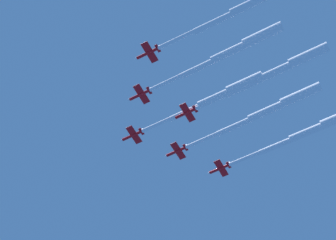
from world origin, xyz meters
The scene contains 6 objects.
jet_lead centered at (-9.82, 17.62, 175.88)m, with size 32.36×53.80×3.69m.
jet_port_inner centered at (-3.70, 36.20, 176.15)m, with size 33.36×55.91×3.73m.
jet_starboard_inner centered at (-29.53, 23.63, 175.33)m, with size 34.57×58.74×3.69m.
jet_port_mid centered at (-21.73, 38.84, 174.80)m, with size 32.96×55.67×3.71m.
jet_starboard_mid centered at (0.93, 56.00, 174.48)m, with size 36.49×59.80×3.67m.
jet_port_outer centered at (-47.35, 24.71, 173.56)m, with size 33.86×56.12×3.70m.
Camera 1 is at (69.47, 112.68, -22.50)m, focal length 67.47 mm.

